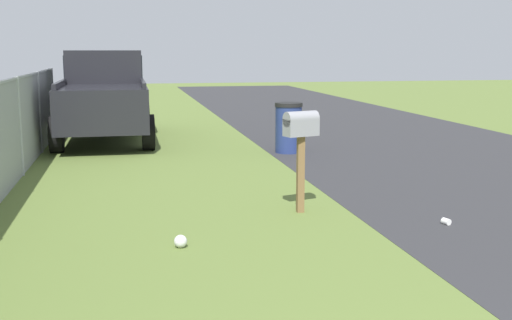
# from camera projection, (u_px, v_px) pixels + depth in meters

# --- Properties ---
(mailbox) EXTENTS (0.32, 0.48, 1.33)m
(mailbox) POSITION_uv_depth(u_px,v_px,m) (301.00, 133.00, 8.17)
(mailbox) COLOR brown
(mailbox) RESTS_ON ground
(pickup_truck) EXTENTS (5.22, 2.15, 2.09)m
(pickup_truck) POSITION_uv_depth(u_px,v_px,m) (105.00, 93.00, 15.00)
(pickup_truck) COLOR black
(pickup_truck) RESTS_ON ground
(trash_bin) EXTENTS (0.57, 0.57, 1.04)m
(trash_bin) POSITION_uv_depth(u_px,v_px,m) (289.00, 128.00, 13.10)
(trash_bin) COLOR navy
(trash_bin) RESTS_ON ground
(litter_bag_far_scatter) EXTENTS (0.14, 0.14, 0.14)m
(litter_bag_far_scatter) POSITION_uv_depth(u_px,v_px,m) (181.00, 241.00, 6.83)
(litter_bag_far_scatter) COLOR silver
(litter_bag_far_scatter) RESTS_ON ground
(litter_cup_near_hydrant) EXTENTS (0.12, 0.11, 0.08)m
(litter_cup_near_hydrant) POSITION_uv_depth(u_px,v_px,m) (446.00, 222.00, 7.73)
(litter_cup_near_hydrant) COLOR white
(litter_cup_near_hydrant) RESTS_ON ground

